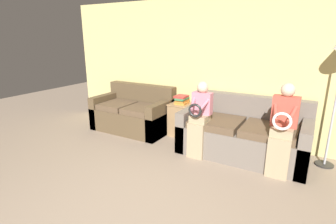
% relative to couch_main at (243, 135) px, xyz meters
% --- Properties ---
extents(wall_back, '(7.00, 0.06, 2.55)m').
position_rel_couch_main_xyz_m(wall_back, '(-0.52, 0.53, 0.94)').
color(wall_back, '#DBCC7F').
rests_on(wall_back, ground_plane).
extents(couch_main, '(1.96, 1.00, 0.91)m').
position_rel_couch_main_xyz_m(couch_main, '(0.00, 0.00, 0.00)').
color(couch_main, '#70665B').
rests_on(couch_main, ground_plane).
extents(couch_side, '(1.56, 0.90, 0.90)m').
position_rel_couch_main_xyz_m(couch_side, '(-2.28, 0.07, -0.00)').
color(couch_side, brown).
rests_on(couch_side, ground_plane).
extents(child_left_seated, '(0.32, 0.38, 1.20)m').
position_rel_couch_main_xyz_m(child_left_seated, '(-0.61, -0.42, 0.34)').
color(child_left_seated, tan).
rests_on(child_left_seated, ground_plane).
extents(child_right_seated, '(0.35, 0.38, 1.28)m').
position_rel_couch_main_xyz_m(child_right_seated, '(0.61, -0.42, 0.37)').
color(child_right_seated, tan).
rests_on(child_right_seated, ground_plane).
extents(side_shelf, '(0.42, 0.44, 0.63)m').
position_rel_couch_main_xyz_m(side_shelf, '(-1.27, 0.26, -0.01)').
color(side_shelf, '#9E7A51').
rests_on(side_shelf, ground_plane).
extents(book_stack, '(0.23, 0.31, 0.16)m').
position_rel_couch_main_xyz_m(book_stack, '(-1.26, 0.26, 0.38)').
color(book_stack, orange).
rests_on(book_stack, side_shelf).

